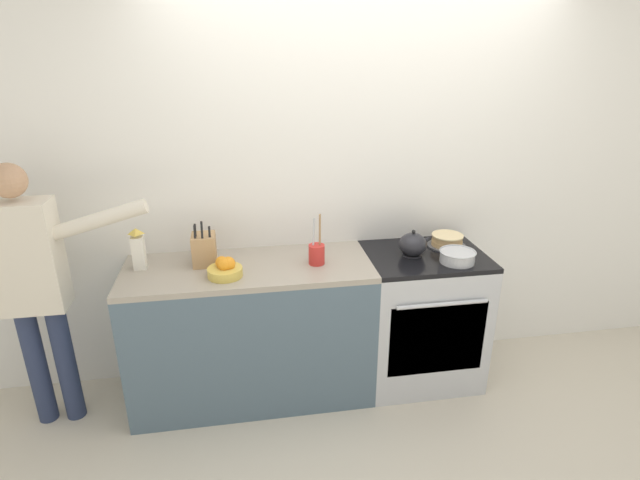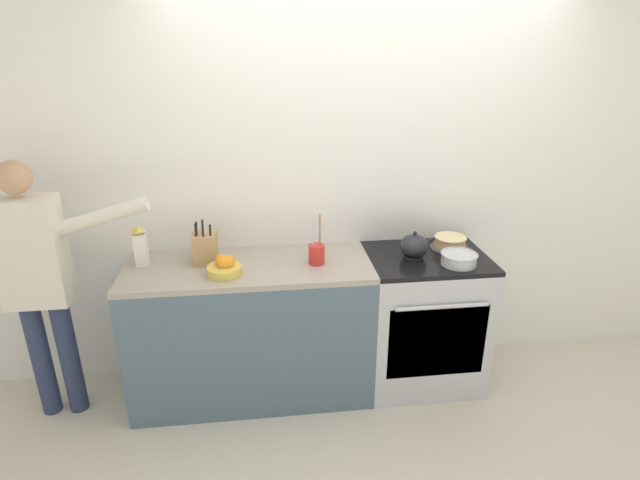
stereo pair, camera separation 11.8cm
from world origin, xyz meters
TOP-DOWN VIEW (x-y plane):
  - ground_plane at (0.00, 0.00)m, footprint 16.00×16.00m
  - wall_back at (0.00, 0.61)m, footprint 8.00×0.04m
  - counter_cabinet at (-0.74, 0.29)m, footprint 1.48×0.59m
  - stove_range at (0.37, 0.29)m, footprint 0.74×0.62m
  - layer_cake at (0.55, 0.39)m, footprint 0.25×0.25m
  - tea_kettle at (0.28, 0.29)m, footprint 0.21×0.17m
  - mixing_bowl at (0.51, 0.14)m, footprint 0.22×0.22m
  - knife_block at (-0.99, 0.37)m, footprint 0.14×0.15m
  - utensil_crock at (-0.33, 0.26)m, footprint 0.10×0.10m
  - fruit_bowl at (-0.87, 0.18)m, footprint 0.20×0.20m
  - milk_carton at (-1.37, 0.36)m, footprint 0.07×0.07m
  - person_baker at (-1.91, 0.24)m, footprint 0.91×0.20m

SIDE VIEW (x-z plane):
  - ground_plane at x=0.00m, z-range 0.00..0.00m
  - counter_cabinet at x=-0.74m, z-range 0.00..0.90m
  - stove_range at x=0.37m, z-range 0.00..0.90m
  - mixing_bowl at x=0.51m, z-range 0.90..0.98m
  - person_baker at x=-1.91m, z-range 0.15..1.73m
  - layer_cake at x=0.55m, z-range 0.90..0.98m
  - fruit_bowl at x=-0.87m, z-range 0.89..1.01m
  - utensil_crock at x=-0.33m, z-range 0.81..1.13m
  - tea_kettle at x=0.28m, z-range 0.89..1.06m
  - knife_block at x=-0.99m, z-range 0.86..1.14m
  - milk_carton at x=-1.37m, z-range 0.90..1.15m
  - wall_back at x=0.00m, z-range 0.00..2.60m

